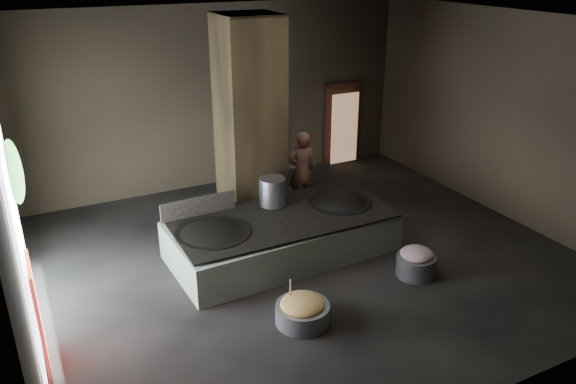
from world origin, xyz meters
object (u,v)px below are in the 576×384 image
cook (302,170)px  veg_basin (303,313)px  wok_right (340,206)px  stock_pot (272,191)px  wok_left (213,236)px  meat_basin (416,266)px  hearth_platform (282,236)px

cook → veg_basin: size_ratio=2.09×
cook → veg_basin: (-2.11, -3.99, -0.77)m
wok_right → cook: (0.03, 1.74, 0.18)m
wok_right → veg_basin: bearing=-132.7°
stock_pot → cook: 1.83m
stock_pot → veg_basin: stock_pot is taller
wok_left → meat_basin: size_ratio=1.90×
wok_left → veg_basin: 2.34m
hearth_platform → cook: bearing=50.0°
meat_basin → wok_right: bearing=104.4°
stock_pot → wok_left: bearing=-158.2°
veg_basin → hearth_platform: bearing=71.7°
wok_left → cook: bearing=33.0°
veg_basin → meat_basin: meat_basin is taller
hearth_platform → wok_left: (-1.45, -0.05, 0.37)m
stock_pot → cook: size_ratio=0.31×
meat_basin → hearth_platform: bearing=134.6°
wok_right → stock_pot: 1.44m
veg_basin → stock_pot: bearing=74.2°
wok_left → cook: cook is taller
wok_left → cook: size_ratio=0.74×
hearth_platform → veg_basin: 2.33m
meat_basin → veg_basin: bearing=-172.6°
hearth_platform → meat_basin: size_ratio=6.02×
hearth_platform → wok_right: 1.40m
wok_left → cook: 3.38m
wok_left → veg_basin: bearing=-71.4°
wok_right → veg_basin: (-2.08, -2.25, -0.59)m
meat_basin → stock_pot: bearing=126.6°
veg_basin → meat_basin: (2.57, 0.33, 0.04)m
wok_left → stock_pot: size_ratio=2.42×
hearth_platform → wok_right: (1.35, 0.05, 0.37)m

